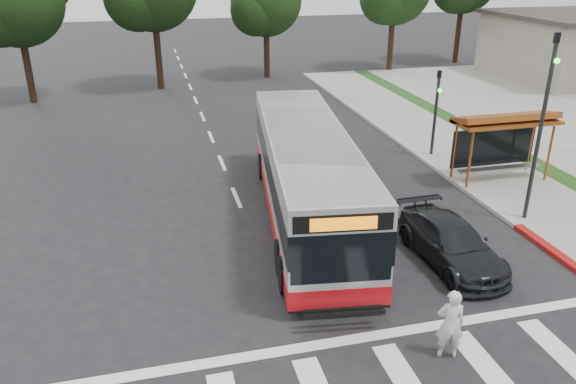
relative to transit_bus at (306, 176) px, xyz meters
name	(u,v)px	position (x,y,z in m)	size (l,w,h in m)	color
ground	(270,277)	(-2.14, -3.67, -1.59)	(140.00, 140.00, 0.00)	black
sidewalk_east	(463,156)	(8.86, 4.33, -1.53)	(4.00, 40.00, 0.12)	gray
curb_east	(424,159)	(6.86, 4.33, -1.52)	(0.30, 40.00, 0.15)	#9E9991
bus_shelter	(504,126)	(8.66, 1.44, 0.76)	(4.20, 1.60, 2.86)	brown
traffic_signal_ne_tall	(543,114)	(7.46, -2.17, 2.28)	(0.18, 0.37, 6.50)	black
traffic_signal_ne_short	(436,104)	(7.46, 4.82, 0.88)	(0.18, 0.37, 4.00)	black
transit_bus	(306,176)	(0.00, 0.00, 0.00)	(2.67, 12.34, 3.19)	#B4B7B9
pedestrian	(450,324)	(1.16, -8.06, -0.70)	(0.65, 0.43, 1.80)	silver
dark_sedan	(451,243)	(3.42, -4.12, -0.94)	(1.83, 4.50, 1.31)	black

